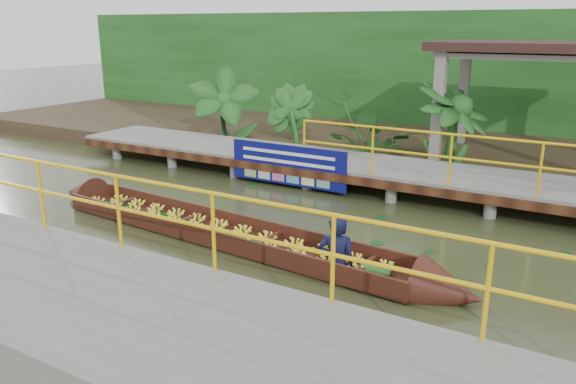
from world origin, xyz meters
The scene contains 9 objects.
ground centered at (0.00, 0.00, 0.00)m, with size 80.00×80.00×0.00m, color #2C3018.
land_strip centered at (0.00, 7.50, 0.23)m, with size 30.00×8.00×0.45m, color #2F2417.
far_dock centered at (0.02, 3.43, 0.48)m, with size 16.00×2.06×1.66m.
near_dock centered at (1.00, -4.20, 0.30)m, with size 18.00×2.40×1.73m.
pavilion centered at (3.00, 6.30, 2.82)m, with size 4.40×3.00×3.00m.
foliage_backdrop centered at (0.00, 10.00, 2.00)m, with size 30.00×0.80×4.00m, color #174315.
vendor_boat centered at (-0.40, -0.83, 0.22)m, with size 8.89×1.54×1.99m.
blue_banner centered at (-1.38, 2.48, 0.56)m, with size 2.91×0.04×0.91m.
tropical_plants centered at (1.27, 5.30, 1.26)m, with size 14.29×1.29×1.61m.
Camera 1 is at (4.78, -8.10, 3.55)m, focal length 35.00 mm.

